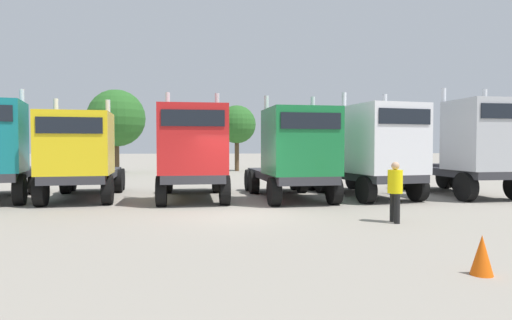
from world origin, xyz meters
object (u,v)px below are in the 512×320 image
at_px(semi_truck_white, 376,150).
at_px(visitor_in_hivis, 395,188).
at_px(semi_truck_red, 193,153).
at_px(semi_truck_yellow, 81,156).
at_px(semi_truck_green, 295,153).
at_px(semi_truck_silver, 474,148).
at_px(traffic_cone_near, 482,255).

height_order(semi_truck_white, visitor_in_hivis, semi_truck_white).
distance_m(semi_truck_red, visitor_in_hivis, 7.69).
relative_size(semi_truck_yellow, semi_truck_white, 1.03).
bearing_deg(semi_truck_green, semi_truck_white, 90.57).
bearing_deg(semi_truck_red, semi_truck_green, 82.84).
xyz_separation_m(semi_truck_green, semi_truck_silver, (7.40, 0.43, 0.19)).
bearing_deg(traffic_cone_near, semi_truck_white, 79.03).
bearing_deg(semi_truck_green, traffic_cone_near, 2.60).
distance_m(semi_truck_red, semi_truck_white, 7.16).
distance_m(semi_truck_yellow, visitor_in_hivis, 11.42).
distance_m(semi_truck_yellow, traffic_cone_near, 13.96).
relative_size(semi_truck_yellow, semi_truck_silver, 1.10).
height_order(semi_truck_green, semi_truck_silver, semi_truck_silver).
xyz_separation_m(semi_truck_white, visitor_in_hivis, (-1.38, -5.13, -0.96)).
bearing_deg(visitor_in_hivis, semi_truck_white, 74.59).
xyz_separation_m(semi_truck_red, semi_truck_green, (3.87, -0.22, -0.01)).
bearing_deg(semi_truck_yellow, semi_truck_silver, 81.46).
relative_size(semi_truck_green, traffic_cone_near, 9.87).
bearing_deg(semi_truck_green, semi_truck_silver, 87.64).
distance_m(semi_truck_green, visitor_in_hivis, 5.21).
bearing_deg(semi_truck_white, semi_truck_yellow, -102.95).
xyz_separation_m(semi_truck_yellow, semi_truck_silver, (15.52, -0.22, 0.30)).
bearing_deg(semi_truck_yellow, visitor_in_hivis, 53.88).
distance_m(semi_truck_white, semi_truck_silver, 4.12).
height_order(semi_truck_silver, traffic_cone_near, semi_truck_silver).
xyz_separation_m(semi_truck_green, visitor_in_hivis, (1.91, -4.77, -0.86)).
relative_size(semi_truck_green, visitor_in_hivis, 3.91).
bearing_deg(traffic_cone_near, visitor_in_hivis, 83.56).
xyz_separation_m(semi_truck_yellow, semi_truck_green, (8.12, -0.65, 0.11)).
relative_size(visitor_in_hivis, traffic_cone_near, 2.52).
relative_size(semi_truck_silver, traffic_cone_near, 9.19).
bearing_deg(semi_truck_red, semi_truck_white, 87.23).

